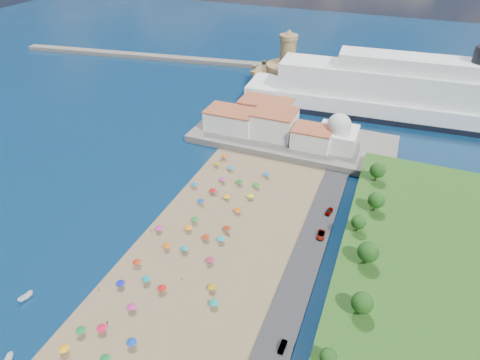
% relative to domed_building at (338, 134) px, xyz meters
% --- Properties ---
extents(ground, '(700.00, 700.00, 0.00)m').
position_rel_domed_building_xyz_m(ground, '(-30.00, -71.00, -8.97)').
color(ground, '#071938').
rests_on(ground, ground).
extents(terrace, '(90.00, 36.00, 3.00)m').
position_rel_domed_building_xyz_m(terrace, '(-20.00, 2.00, -7.47)').
color(terrace, '#59544C').
rests_on(terrace, ground).
extents(jetty, '(18.00, 70.00, 2.40)m').
position_rel_domed_building_xyz_m(jetty, '(-42.00, 37.00, -7.77)').
color(jetty, '#59544C').
rests_on(jetty, ground).
extents(breakwater, '(199.03, 34.77, 2.60)m').
position_rel_domed_building_xyz_m(breakwater, '(-140.00, 82.00, -7.67)').
color(breakwater, '#59544C').
rests_on(breakwater, ground).
extents(waterfront_buildings, '(57.00, 29.00, 11.00)m').
position_rel_domed_building_xyz_m(waterfront_buildings, '(-33.05, 2.64, -1.10)').
color(waterfront_buildings, silver).
rests_on(waterfront_buildings, terrace).
extents(domed_building, '(16.00, 16.00, 15.00)m').
position_rel_domed_building_xyz_m(domed_building, '(0.00, 0.00, 0.00)').
color(domed_building, silver).
rests_on(domed_building, terrace).
extents(fortress, '(40.00, 40.00, 32.40)m').
position_rel_domed_building_xyz_m(fortress, '(-42.00, 67.00, -2.29)').
color(fortress, tan).
rests_on(fortress, ground).
extents(cruise_ship, '(171.63, 35.38, 37.27)m').
position_rel_domed_building_xyz_m(cruise_ship, '(29.65, 48.20, 2.07)').
color(cruise_ship, black).
rests_on(cruise_ship, ground).
extents(beach_parasols, '(32.27, 114.20, 2.20)m').
position_rel_domed_building_xyz_m(beach_parasols, '(-31.36, -81.65, -6.83)').
color(beach_parasols, gray).
rests_on(beach_parasols, beach).
extents(beachgoers, '(32.46, 95.33, 1.85)m').
position_rel_domed_building_xyz_m(beachgoers, '(-34.00, -78.89, -7.88)').
color(beachgoers, tan).
rests_on(beachgoers, beach).
extents(moored_boats, '(13.37, 20.25, 1.68)m').
position_rel_domed_building_xyz_m(moored_boats, '(-57.56, -117.92, -8.14)').
color(moored_boats, white).
rests_on(moored_boats, ground).
extents(parked_cars, '(2.48, 59.30, 1.45)m').
position_rel_domed_building_xyz_m(parked_cars, '(6.00, -60.24, -7.58)').
color(parked_cars, gray).
rests_on(parked_cars, promenade).
extents(hillside_trees, '(11.67, 109.16, 7.44)m').
position_rel_domed_building_xyz_m(hillside_trees, '(18.69, -74.97, 1.15)').
color(hillside_trees, '#382314').
rests_on(hillside_trees, hillside).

